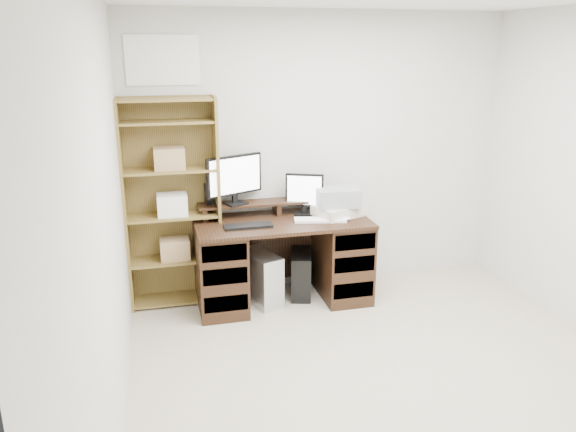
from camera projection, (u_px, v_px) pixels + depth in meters
name	position (u px, v px, depth m)	size (l,w,h in m)	color
room	(418.00, 214.00, 3.27)	(3.54, 4.04, 2.54)	#B8AC92
desk	(282.00, 259.00, 4.95)	(1.50, 0.70, 0.75)	black
riser_shelf	(277.00, 203.00, 5.01)	(1.40, 0.22, 0.12)	black
monitor_wide	(234.00, 177.00, 4.83)	(0.51, 0.26, 0.43)	black
monitor_small	(304.00, 192.00, 4.96)	(0.32, 0.18, 0.37)	black
speaker	(209.00, 194.00, 4.88)	(0.07, 0.07, 0.18)	black
keyboard_black	(248.00, 226.00, 4.65)	(0.40, 0.13, 0.02)	black
keyboard_white	(320.00, 220.00, 4.82)	(0.44, 0.13, 0.02)	white
mouse	(346.00, 219.00, 4.83)	(0.09, 0.06, 0.03)	silver
printer	(337.00, 211.00, 4.95)	(0.38, 0.29, 0.10)	beige
basket	(338.00, 197.00, 4.91)	(0.37, 0.26, 0.16)	gray
tower_silver	(261.00, 278.00, 4.96)	(0.20, 0.46, 0.46)	#BABDC1
tower_black	(301.00, 274.00, 5.11)	(0.27, 0.44, 0.41)	black
bookshelf	(172.00, 202.00, 4.78)	(0.80, 0.30, 1.80)	olive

